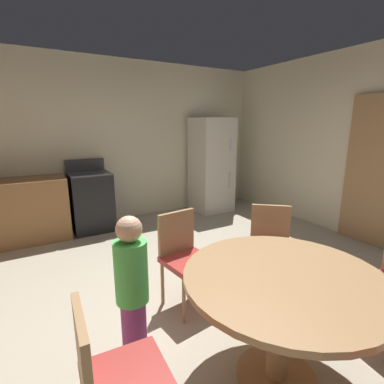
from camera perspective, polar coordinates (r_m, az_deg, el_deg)
The scene contains 11 objects.
ground_plane at distance 2.80m, azimuth 4.18°, elevation -22.80°, with size 14.00×14.00×0.00m, color #A89E89.
wall_back at distance 5.14m, azimuth -15.80°, elevation 9.54°, with size 5.94×0.12×2.70m, color beige.
wall_right at distance 4.70m, azimuth 32.63°, elevation 7.64°, with size 0.12×5.61×2.70m, color beige.
oven_range at distance 4.79m, azimuth -19.40°, elevation -1.69°, with size 0.60×0.60×1.10m.
refrigerator at distance 5.51m, azimuth 3.87°, elevation 5.32°, with size 0.68×0.68×1.76m.
door_panelled at distance 4.59m, azimuth 32.77°, elevation 3.37°, with size 0.05×0.84×2.04m, color #9E754C.
dining_table at distance 1.97m, azimuth 17.48°, elevation -19.26°, with size 1.23×1.23×0.76m.
chair_west at distance 1.63m, azimuth -15.62°, elevation -31.87°, with size 0.42×0.42×0.87m.
chair_north at distance 2.67m, azimuth -1.68°, elevation -12.08°, with size 0.45×0.45×0.87m.
chair_northeast at distance 2.95m, azimuth 15.23°, elevation -10.04°, with size 0.56×0.56×0.87m.
person_child at distance 2.05m, azimuth -11.80°, elevation -18.43°, with size 0.31×0.31×1.09m.
Camera 1 is at (-1.30, -1.85, 1.65)m, focal length 26.84 mm.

